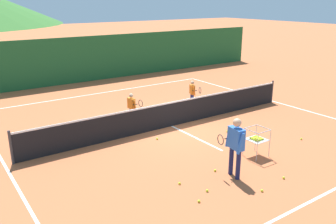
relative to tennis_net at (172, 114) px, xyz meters
The scene contains 21 objects.
ground_plane 0.50m from the tennis_net, ahead, with size 120.00×120.00×0.00m, color #BC6038.
line_baseline_near 6.28m from the tennis_net, 90.00° to the right, with size 11.99×0.08×0.01m, color white.
line_baseline_far 6.23m from the tennis_net, 90.00° to the left, with size 11.99×0.08×0.01m, color white.
line_sideline_west 6.01m from the tennis_net, behind, with size 0.08×12.48×0.01m, color white.
line_sideline_east 6.01m from the tennis_net, ahead, with size 0.08×12.48×0.01m, color white.
line_service_center 0.50m from the tennis_net, ahead, with size 0.08×5.67×0.01m, color white.
tennis_net is the anchor object (origin of this frame).
instructor 4.41m from the tennis_net, 102.40° to the right, with size 0.44×0.81×1.69m.
student_0 1.63m from the tennis_net, 130.10° to the left, with size 0.42×0.57×1.19m.
student_1 2.82m from the tennis_net, 35.22° to the left, with size 0.41×0.66×1.19m.
ball_cart 3.75m from the tennis_net, 81.23° to the right, with size 0.58×0.58×0.90m.
tennis_ball_0 1.54m from the tennis_net, 145.59° to the right, with size 0.07×0.07×0.07m, color yellow.
tennis_ball_1 5.18m from the tennis_net, 89.12° to the right, with size 0.07×0.07×0.07m, color yellow.
tennis_ball_3 3.98m from the tennis_net, 107.15° to the right, with size 0.07×0.07×0.07m, color yellow.
tennis_ball_4 4.72m from the tennis_net, 51.88° to the right, with size 0.07×0.07×0.07m, color yellow.
tennis_ball_5 4.53m from the tennis_net, 122.67° to the right, with size 0.07×0.07×0.07m, color yellow.
tennis_ball_6 2.19m from the tennis_net, 52.75° to the right, with size 0.07×0.07×0.07m, color yellow.
tennis_ball_7 4.97m from the tennis_net, 114.84° to the right, with size 0.07×0.07×0.07m, color yellow.
tennis_ball_8 5.42m from the tennis_net, 118.33° to the right, with size 0.07×0.07×0.07m, color yellow.
tennis_ball_10 5.39m from the tennis_net, 100.04° to the right, with size 0.07×0.07×0.07m, color yellow.
windscreen_fence 9.25m from the tennis_net, 90.00° to the left, with size 26.37×0.08×2.63m, color #1E5B2D.
Camera 1 is at (-7.43, -10.46, 4.67)m, focal length 37.93 mm.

